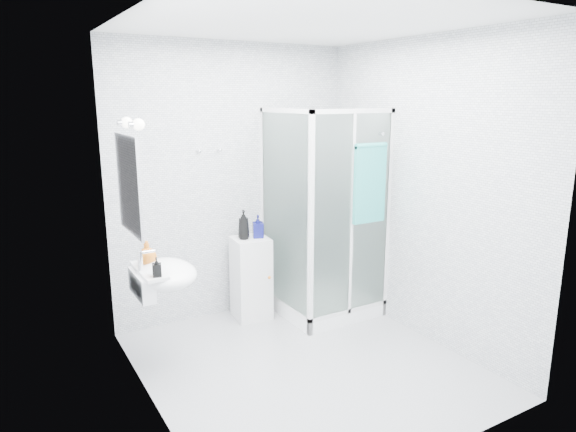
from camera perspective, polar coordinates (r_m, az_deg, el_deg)
room at (r=3.84m, az=2.01°, el=1.08°), size 2.40×2.60×2.60m
shower_enclosure at (r=5.04m, az=3.68°, el=-6.07°), size 0.90×0.95×2.00m
wall_basin at (r=3.97m, az=-13.81°, el=-6.41°), size 0.46×0.56×0.35m
mirror at (r=3.75m, az=-17.30°, el=3.35°), size 0.02×0.60×0.70m
vanity_lights at (r=3.72m, az=-16.98°, el=9.80°), size 0.10×0.40×0.08m
wall_hooks at (r=4.78m, az=-8.71°, el=7.20°), size 0.23×0.06×0.03m
storage_cabinet at (r=4.99m, az=-4.11°, el=-6.89°), size 0.36×0.37×0.80m
hand_towel at (r=4.64m, az=9.07°, el=3.81°), size 0.34×0.05×0.72m
shampoo_bottle_a at (r=4.81m, az=-4.96°, el=-0.96°), size 0.13×0.13×0.28m
shampoo_bottle_b at (r=4.86m, az=-3.36°, el=-1.16°), size 0.13×0.13×0.22m
soap_dispenser_orange at (r=4.00m, az=-15.41°, el=-3.99°), size 0.18×0.18×0.18m
soap_dispenser_black at (r=3.74m, az=-14.38°, el=-5.52°), size 0.08×0.08×0.14m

